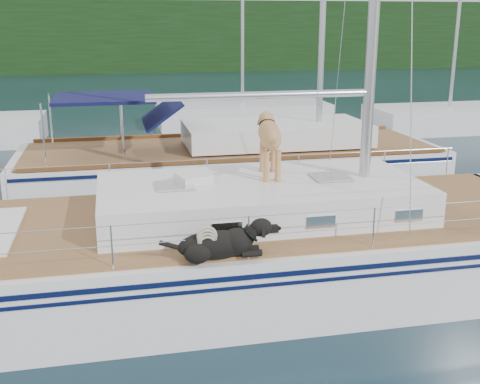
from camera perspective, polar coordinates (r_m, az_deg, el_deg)
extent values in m
plane|color=black|center=(10.23, -2.54, -9.12)|extent=(120.00, 120.00, 0.00)
cube|color=black|center=(54.18, -10.87, 14.28)|extent=(90.00, 3.00, 6.00)
cube|color=#595147|center=(55.49, -10.77, 11.83)|extent=(92.00, 1.00, 1.20)
cube|color=white|center=(10.03, -2.57, -6.53)|extent=(12.00, 3.80, 1.40)
cube|color=brown|center=(9.77, -2.62, -2.57)|extent=(11.52, 3.50, 0.06)
cube|color=white|center=(9.84, 1.95, -0.58)|extent=(5.20, 2.50, 0.55)
cylinder|color=silver|center=(9.50, 2.05, 9.16)|extent=(3.60, 0.12, 0.12)
cylinder|color=silver|center=(7.96, -0.57, -2.46)|extent=(10.56, 0.01, 0.01)
cylinder|color=silver|center=(11.28, -4.14, 3.04)|extent=(10.56, 0.01, 0.01)
cube|color=blue|center=(11.22, -8.89, 0.00)|extent=(0.72, 0.53, 0.05)
cube|color=silver|center=(9.78, -4.44, 1.36)|extent=(0.63, 0.58, 0.13)
torus|color=beige|center=(7.89, -3.15, -4.19)|extent=(0.34, 0.10, 0.34)
cube|color=white|center=(16.02, -0.81, 1.93)|extent=(11.00, 3.50, 1.30)
cube|color=brown|center=(15.87, -0.82, 4.20)|extent=(10.56, 3.29, 0.06)
cube|color=white|center=(16.08, 3.39, 5.60)|extent=(4.80, 2.30, 0.55)
cube|color=#101344|center=(15.35, -12.77, 8.71)|extent=(2.40, 2.30, 0.08)
cube|color=white|center=(26.04, 0.23, 7.27)|extent=(7.20, 3.00, 1.10)
cube|color=white|center=(26.24, 19.16, 6.46)|extent=(6.40, 3.00, 1.10)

